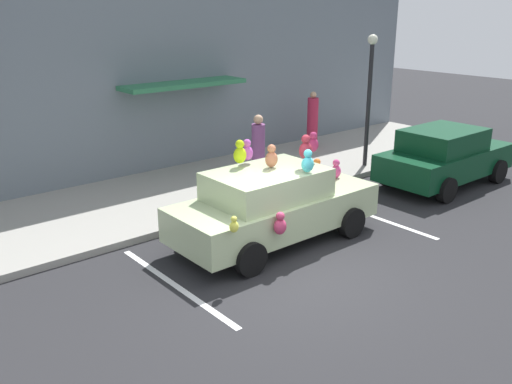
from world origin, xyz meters
The scene contains 11 objects.
ground_plane centered at (0.00, 0.00, 0.00)m, with size 60.00×60.00×0.00m, color #262628.
sidewalk centered at (0.00, 5.00, 0.07)m, with size 24.00×4.00×0.15m, color gray.
storefront_building centered at (0.02, 7.14, 3.19)m, with size 24.00×1.25×6.40m.
parking_stripe_front centered at (3.42, 1.00, 0.00)m, with size 0.12×3.60×0.01m, color silver.
parking_stripe_rear centered at (-1.83, 1.00, 0.00)m, with size 0.12×3.60×0.01m, color silver.
plush_covered_car centered at (0.74, 1.34, 0.81)m, with size 4.39×2.05×2.22m.
parked_sedan_behind centered at (6.75, 1.26, 0.79)m, with size 4.03×1.97×1.54m.
teddy_bear_on_sidewalk centered at (3.70, 3.72, 0.43)m, with size 0.31×0.26×0.60m.
street_lamp_post centered at (6.24, 3.50, 2.43)m, with size 0.28×0.28×3.70m.
pedestrian_near_shopfront centered at (6.50, 5.93, 1.01)m, with size 0.35×0.35×1.85m.
pedestrian_walking_past centered at (3.00, 4.50, 0.96)m, with size 0.36×0.36×1.74m.
Camera 1 is at (-6.23, -6.47, 4.60)m, focal length 38.85 mm.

